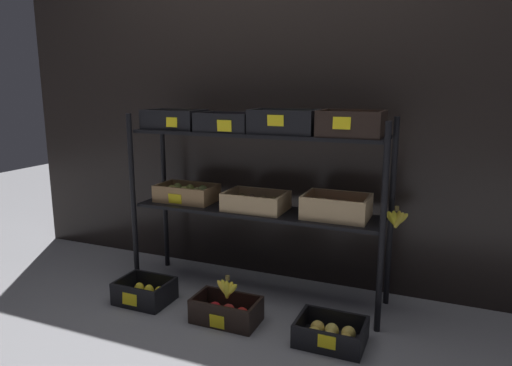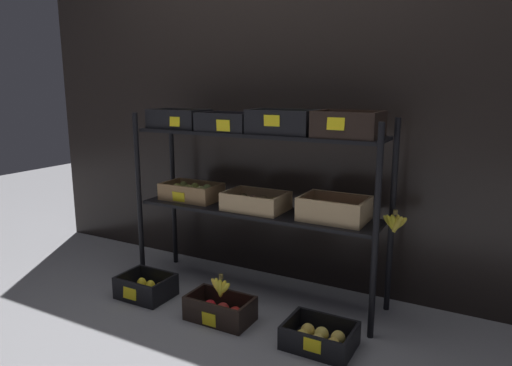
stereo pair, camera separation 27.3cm
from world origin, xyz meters
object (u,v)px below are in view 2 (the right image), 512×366
object	(u,v)px
crate_ground_lemon	(146,288)
crate_ground_apple_gold	(320,338)
display_rack	(257,168)
crate_ground_apple_red	(220,311)
banana_bunch_loose	(220,287)

from	to	relation	value
crate_ground_lemon	crate_ground_apple_gold	distance (m)	1.12
display_rack	crate_ground_apple_red	size ratio (longest dim) A/B	4.56
display_rack	crate_ground_lemon	size ratio (longest dim) A/B	5.28
banana_bunch_loose	display_rack	bearing A→B (deg)	88.51
display_rack	banana_bunch_loose	distance (m)	0.71
crate_ground_apple_gold	crate_ground_lemon	bearing A→B (deg)	179.18
crate_ground_apple_red	banana_bunch_loose	size ratio (longest dim) A/B	2.53
display_rack	banana_bunch_loose	size ratio (longest dim) A/B	11.55
crate_ground_apple_gold	display_rack	bearing A→B (deg)	145.84
display_rack	crate_ground_apple_gold	distance (m)	1.00
crate_ground_lemon	crate_ground_apple_red	xyz separation A→B (m)	(0.55, -0.02, -0.00)
crate_ground_lemon	banana_bunch_loose	bearing A→B (deg)	-3.05
crate_ground_apple_red	banana_bunch_loose	world-z (taller)	banana_bunch_loose
crate_ground_apple_red	crate_ground_lemon	bearing A→B (deg)	177.39
crate_ground_apple_red	display_rack	bearing A→B (deg)	87.29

